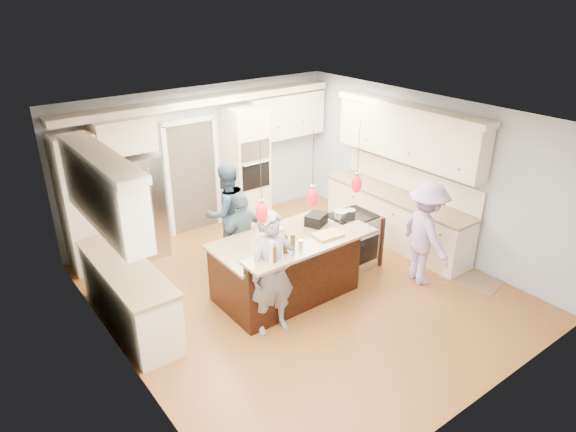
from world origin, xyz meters
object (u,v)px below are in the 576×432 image
object	(u,v)px
person_bar_end	(272,273)
island_range	(351,241)
refrigerator	(133,207)
person_far_left	(227,213)
kitchen_island	(286,267)

from	to	relation	value
person_bar_end	island_range	bearing A→B (deg)	27.17
refrigerator	island_range	size ratio (longest dim) A/B	1.96
island_range	person_far_left	bearing A→B (deg)	135.98
refrigerator	person_far_left	size ratio (longest dim) A/B	1.06
kitchen_island	island_range	bearing A→B (deg)	3.10
kitchen_island	person_far_left	xyz separation A→B (m)	(-0.10, 1.53, 0.36)
person_bar_end	person_far_left	distance (m)	2.18
island_range	kitchen_island	bearing A→B (deg)	-176.90
refrigerator	person_far_left	distance (m)	1.59
refrigerator	island_range	world-z (taller)	refrigerator
kitchen_island	person_far_left	size ratio (longest dim) A/B	1.24
island_range	person_far_left	xyz separation A→B (m)	(-1.50, 1.45, 0.39)
refrigerator	person_bar_end	bearing A→B (deg)	-78.32
island_range	person_bar_end	distance (m)	2.20
refrigerator	kitchen_island	bearing A→B (deg)	-63.06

